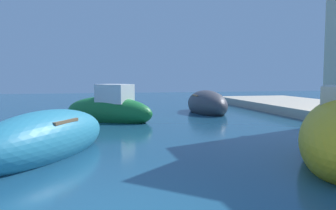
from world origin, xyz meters
name	(u,v)px	position (x,y,z in m)	size (l,w,h in m)	color
moored_boat_0	(45,139)	(-1.56, 4.64, 0.45)	(4.20, 5.68, 1.62)	teal
moored_boat_2	(109,110)	(0.55, 11.81, 0.53)	(4.86, 4.30, 2.14)	#197233
moored_boat_6	(207,105)	(6.47, 14.46, 0.48)	(1.92, 4.76, 1.72)	#3F3F47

